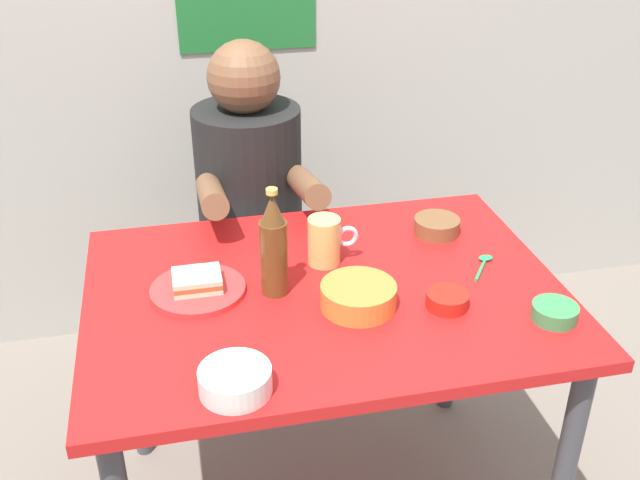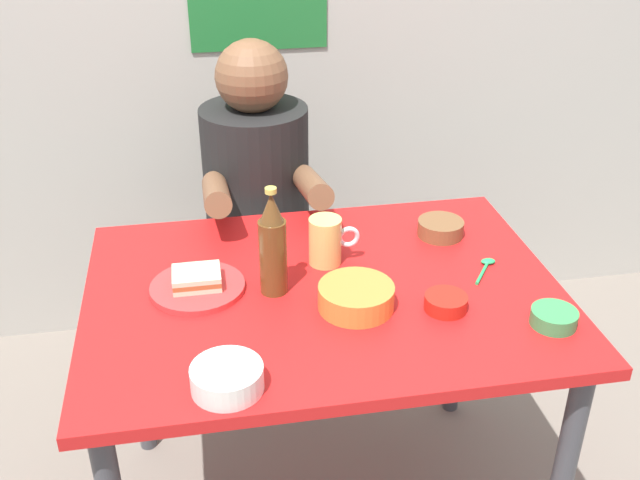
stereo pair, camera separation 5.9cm
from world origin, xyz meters
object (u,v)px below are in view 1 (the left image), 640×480
(person_seated, at_px, (249,176))
(sambal_bowl_red, at_px, (447,299))
(beer_bottle, at_px, (274,247))
(sandwich, at_px, (197,281))
(beer_mug, at_px, (325,241))
(plate_orange, at_px, (198,290))
(dining_table, at_px, (324,320))
(stool, at_px, (255,290))

(person_seated, relative_size, sambal_bowl_red, 7.49)
(beer_bottle, bearing_deg, person_seated, 87.97)
(sandwich, xyz_separation_m, beer_bottle, (0.17, -0.03, 0.09))
(person_seated, distance_m, beer_mug, 0.52)
(plate_orange, bearing_deg, beer_mug, 12.58)
(person_seated, relative_size, beer_bottle, 2.75)
(person_seated, bearing_deg, dining_table, -81.39)
(beer_mug, bearing_deg, sambal_bowl_red, -47.84)
(dining_table, height_order, beer_bottle, beer_bottle)
(stool, relative_size, sambal_bowl_red, 4.69)
(beer_mug, height_order, sambal_bowl_red, beer_mug)
(stool, xyz_separation_m, plate_orange, (-0.20, -0.59, 0.40))
(plate_orange, xyz_separation_m, sambal_bowl_red, (0.54, -0.18, 0.01))
(sambal_bowl_red, bearing_deg, dining_table, 151.90)
(plate_orange, relative_size, sandwich, 2.00)
(stool, xyz_separation_m, sambal_bowl_red, (0.34, -0.76, 0.41))
(stool, xyz_separation_m, beer_bottle, (-0.02, -0.62, 0.51))
(plate_orange, height_order, beer_mug, beer_mug)
(stool, bearing_deg, dining_table, -81.54)
(person_seated, relative_size, sandwich, 6.54)
(dining_table, distance_m, sandwich, 0.32)
(sambal_bowl_red, bearing_deg, beer_bottle, 158.75)
(stool, distance_m, person_seated, 0.42)
(dining_table, distance_m, beer_mug, 0.19)
(plate_orange, bearing_deg, sambal_bowl_red, -18.10)
(dining_table, height_order, beer_mug, beer_mug)
(stool, distance_m, beer_bottle, 0.80)
(person_seated, xyz_separation_m, sandwich, (-0.20, -0.58, 0.01))
(person_seated, height_order, plate_orange, person_seated)
(person_seated, bearing_deg, sambal_bowl_red, -65.40)
(person_seated, bearing_deg, plate_orange, -108.82)
(sandwich, bearing_deg, stool, 71.52)
(plate_orange, distance_m, sandwich, 0.02)
(plate_orange, bearing_deg, sandwich, 90.00)
(dining_table, xyz_separation_m, sandwich, (-0.29, 0.04, 0.13))
(beer_mug, relative_size, beer_bottle, 0.48)
(stool, distance_m, sandwich, 0.75)
(dining_table, xyz_separation_m, person_seated, (-0.09, 0.62, 0.12))
(stool, xyz_separation_m, beer_mug, (0.12, -0.52, 0.45))
(plate_orange, xyz_separation_m, sandwich, (0.00, 0.00, 0.02))
(dining_table, xyz_separation_m, beer_bottle, (-0.12, 0.01, 0.21))
(beer_bottle, relative_size, sambal_bowl_red, 2.73)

